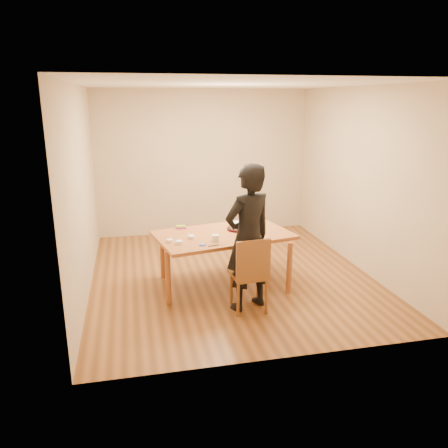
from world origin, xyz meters
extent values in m
cube|color=brown|center=(0.00, 0.00, 0.00)|extent=(4.00, 4.50, 0.00)
cube|color=silver|center=(0.00, 0.00, 2.70)|extent=(4.00, 4.50, 0.00)
cube|color=tan|center=(0.00, 2.25, 1.35)|extent=(4.00, 0.00, 2.70)
cube|color=tan|center=(-2.00, 0.00, 1.35)|extent=(0.00, 4.50, 2.70)
cube|color=tan|center=(2.00, 0.00, 1.35)|extent=(0.00, 4.50, 2.70)
cube|color=brown|center=(-0.18, -0.35, 0.73)|extent=(1.96, 1.40, 0.04)
cube|color=brown|center=(-0.03, -1.13, 0.45)|extent=(0.45, 0.45, 0.04)
cylinder|color=red|center=(0.06, -0.22, 0.76)|extent=(0.31, 0.31, 0.02)
cylinder|color=white|center=(0.06, -0.22, 0.81)|extent=(0.21, 0.21, 0.07)
ellipsoid|color=white|center=(0.06, -0.22, 0.86)|extent=(0.21, 0.21, 0.03)
cylinder|color=white|center=(-0.35, -0.66, 0.79)|extent=(0.09, 0.09, 0.08)
cylinder|color=#1B33B1|center=(-0.54, -0.78, 0.76)|extent=(0.09, 0.09, 0.01)
ellipsoid|color=white|center=(-0.54, -0.78, 0.77)|extent=(0.04, 0.04, 0.02)
cylinder|color=white|center=(-0.82, -0.67, 0.77)|extent=(0.09, 0.09, 0.04)
cylinder|color=white|center=(-0.64, -0.48, 0.77)|extent=(0.09, 0.09, 0.04)
cylinder|color=white|center=(-0.93, -0.58, 0.77)|extent=(0.08, 0.08, 0.04)
cube|color=#EC3794|center=(-0.71, 0.00, 0.76)|extent=(0.15, 0.07, 0.02)
cube|color=green|center=(-0.72, 0.01, 0.78)|extent=(0.13, 0.07, 0.02)
cube|color=black|center=(-0.41, -0.84, 0.76)|extent=(0.14, 0.04, 0.01)
imported|color=black|center=(-0.03, -1.08, 0.90)|extent=(0.78, 0.66, 1.81)
camera|label=1|loc=(-1.37, -5.89, 2.50)|focal=35.00mm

